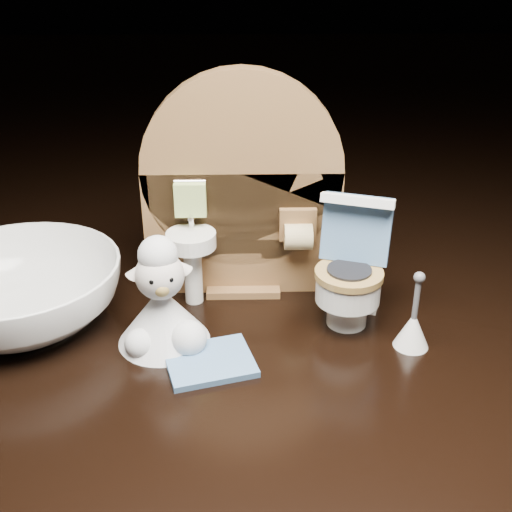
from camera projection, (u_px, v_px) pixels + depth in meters
The scene contains 6 objects.
backdrop_panel at pixel (241, 200), 0.42m from camera, with size 0.13×0.05×0.15m.
toy_toilet at pixel (352, 275), 0.40m from camera, with size 0.05×0.06×0.08m.
bath_mat at pixel (210, 362), 0.37m from camera, with size 0.05×0.04×0.00m, color #4B709C.
toilet_brush at pixel (413, 327), 0.38m from camera, with size 0.02×0.02×0.05m.
plush_lamb at pixel (163, 307), 0.38m from camera, with size 0.06×0.06×0.07m.
ceramic_bowl at pixel (19, 293), 0.40m from camera, with size 0.13×0.13×0.04m, color white.
Camera 1 is at (0.00, -0.32, 0.23)m, focal length 45.00 mm.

